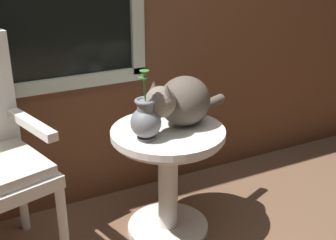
% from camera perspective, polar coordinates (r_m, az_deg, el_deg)
% --- Properties ---
extents(wicker_side_table, '(0.56, 0.56, 0.58)m').
position_cam_1_polar(wicker_side_table, '(2.27, 0.00, -5.36)').
color(wicker_side_table, silver).
rests_on(wicker_side_table, ground_plane).
extents(cat, '(0.54, 0.33, 0.26)m').
position_cam_1_polar(cat, '(2.19, 1.73, 2.42)').
color(cat, brown).
rests_on(cat, wicker_side_table).
extents(pewter_vase_with_ivy, '(0.14, 0.14, 0.34)m').
position_cam_1_polar(pewter_vase_with_ivy, '(2.05, -2.84, 0.07)').
color(pewter_vase_with_ivy, slate).
rests_on(pewter_vase_with_ivy, wicker_side_table).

